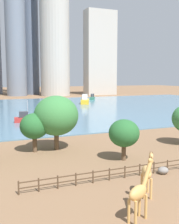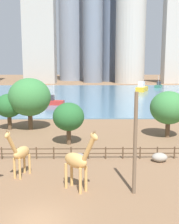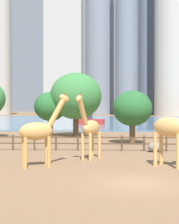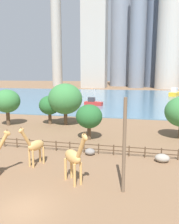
{
  "view_description": "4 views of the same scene",
  "coord_description": "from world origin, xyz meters",
  "px_view_note": "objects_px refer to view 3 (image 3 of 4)",
  "views": [
    {
      "loc": [
        -16.49,
        -12.61,
        10.55
      ],
      "look_at": [
        -0.4,
        25.52,
        5.32
      ],
      "focal_mm": 45.0,
      "sensor_mm": 36.0,
      "label": 1
    },
    {
      "loc": [
        3.17,
        -16.39,
        9.76
      ],
      "look_at": [
        3.59,
        20.04,
        3.68
      ],
      "focal_mm": 45.0,
      "sensor_mm": 36.0,
      "label": 2
    },
    {
      "loc": [
        -1.3,
        -16.29,
        3.58
      ],
      "look_at": [
        -2.78,
        9.54,
        3.24
      ],
      "focal_mm": 55.0,
      "sensor_mm": 36.0,
      "label": 3
    },
    {
      "loc": [
        7.64,
        -12.94,
        9.59
      ],
      "look_at": [
        -0.36,
        24.09,
        2.99
      ],
      "focal_mm": 35.0,
      "sensor_mm": 36.0,
      "label": 4
    }
  ],
  "objects_px": {
    "tree_left_large": "(76,96)",
    "tree_right_small": "(50,107)",
    "giraffe_young": "(39,131)",
    "boulder_near_fence": "(155,147)",
    "giraffe_tall": "(172,127)",
    "giraffe_companion": "(90,128)",
    "tree_center_broad": "(132,109)",
    "boat_ferry": "(90,120)"
  },
  "relations": [
    {
      "from": "giraffe_companion",
      "to": "boat_ferry",
      "type": "xyz_separation_m",
      "value": [
        -2.58,
        44.37,
        -1.14
      ]
    },
    {
      "from": "giraffe_young",
      "to": "boat_ferry",
      "type": "bearing_deg",
      "value": 63.94
    },
    {
      "from": "giraffe_young",
      "to": "boat_ferry",
      "type": "relative_size",
      "value": 0.79
    },
    {
      "from": "giraffe_young",
      "to": "boulder_near_fence",
      "type": "relative_size",
      "value": 3.74
    },
    {
      "from": "giraffe_tall",
      "to": "boat_ferry",
      "type": "bearing_deg",
      "value": 141.64
    },
    {
      "from": "giraffe_young",
      "to": "tree_right_small",
      "type": "bearing_deg",
      "value": 72.41
    },
    {
      "from": "giraffe_young",
      "to": "tree_right_small",
      "type": "xyz_separation_m",
      "value": [
        -3.11,
        21.84,
        1.5
      ]
    },
    {
      "from": "boulder_near_fence",
      "to": "tree_left_large",
      "type": "distance_m",
      "value": 17.06
    },
    {
      "from": "tree_center_broad",
      "to": "tree_right_small",
      "type": "bearing_deg",
      "value": 139.12
    },
    {
      "from": "boulder_near_fence",
      "to": "boat_ferry",
      "type": "distance_m",
      "value": 40.88
    },
    {
      "from": "tree_left_large",
      "to": "tree_right_small",
      "type": "relative_size",
      "value": 1.43
    },
    {
      "from": "boulder_near_fence",
      "to": "tree_center_broad",
      "type": "bearing_deg",
      "value": 103.18
    },
    {
      "from": "tree_right_small",
      "to": "giraffe_young",
      "type": "bearing_deg",
      "value": -81.9
    },
    {
      "from": "giraffe_companion",
      "to": "boulder_near_fence",
      "type": "xyz_separation_m",
      "value": [
        5.03,
        4.21,
        -1.78
      ]
    },
    {
      "from": "giraffe_young",
      "to": "boat_ferry",
      "type": "distance_m",
      "value": 47.6
    },
    {
      "from": "boulder_near_fence",
      "to": "tree_left_large",
      "type": "height_order",
      "value": "tree_left_large"
    },
    {
      "from": "giraffe_tall",
      "to": "giraffe_young",
      "type": "xyz_separation_m",
      "value": [
        -7.98,
        -0.43,
        -0.25
      ]
    },
    {
      "from": "giraffe_tall",
      "to": "giraffe_young",
      "type": "height_order",
      "value": "giraffe_tall"
    },
    {
      "from": "giraffe_tall",
      "to": "boat_ferry",
      "type": "distance_m",
      "value": 47.8
    },
    {
      "from": "giraffe_companion",
      "to": "tree_right_small",
      "type": "height_order",
      "value": "tree_right_small"
    },
    {
      "from": "boulder_near_fence",
      "to": "boat_ferry",
      "type": "xyz_separation_m",
      "value": [
        -7.6,
        40.17,
        0.64
      ]
    },
    {
      "from": "tree_right_small",
      "to": "boat_ferry",
      "type": "bearing_deg",
      "value": 82.45
    },
    {
      "from": "tree_center_broad",
      "to": "giraffe_tall",
      "type": "bearing_deg",
      "value": -83.46
    },
    {
      "from": "boulder_near_fence",
      "to": "tree_right_small",
      "type": "bearing_deg",
      "value": 127.38
    },
    {
      "from": "giraffe_tall",
      "to": "tree_right_small",
      "type": "distance_m",
      "value": 24.15
    },
    {
      "from": "giraffe_companion",
      "to": "tree_left_large",
      "type": "xyz_separation_m",
      "value": [
        -2.81,
        18.64,
        2.81
      ]
    },
    {
      "from": "tree_left_large",
      "to": "tree_center_broad",
      "type": "relative_size",
      "value": 1.5
    },
    {
      "from": "giraffe_tall",
      "to": "tree_left_large",
      "type": "xyz_separation_m",
      "value": [
        -7.91,
        21.44,
        2.56
      ]
    },
    {
      "from": "tree_center_broad",
      "to": "boat_ferry",
      "type": "relative_size",
      "value": 0.91
    },
    {
      "from": "tree_left_large",
      "to": "tree_right_small",
      "type": "distance_m",
      "value": 3.44
    },
    {
      "from": "giraffe_tall",
      "to": "giraffe_companion",
      "type": "relative_size",
      "value": 1.12
    },
    {
      "from": "tree_left_large",
      "to": "tree_center_broad",
      "type": "xyz_separation_m",
      "value": [
        6.4,
        -8.32,
        -1.51
      ]
    },
    {
      "from": "tree_left_large",
      "to": "giraffe_young",
      "type": "bearing_deg",
      "value": -90.19
    },
    {
      "from": "giraffe_companion",
      "to": "tree_left_large",
      "type": "relative_size",
      "value": 0.58
    },
    {
      "from": "tree_right_small",
      "to": "boulder_near_fence",
      "type": "bearing_deg",
      "value": -52.62
    },
    {
      "from": "giraffe_young",
      "to": "tree_left_large",
      "type": "bearing_deg",
      "value": 64.12
    },
    {
      "from": "giraffe_companion",
      "to": "tree_left_large",
      "type": "distance_m",
      "value": 19.06
    },
    {
      "from": "boulder_near_fence",
      "to": "giraffe_tall",
      "type": "bearing_deg",
      "value": -89.43
    },
    {
      "from": "giraffe_young",
      "to": "boulder_near_fence",
      "type": "height_order",
      "value": "giraffe_young"
    },
    {
      "from": "giraffe_tall",
      "to": "tree_center_broad",
      "type": "distance_m",
      "value": 13.25
    },
    {
      "from": "tree_center_broad",
      "to": "tree_right_small",
      "type": "height_order",
      "value": "tree_right_small"
    },
    {
      "from": "boulder_near_fence",
      "to": "tree_right_small",
      "type": "height_order",
      "value": "tree_right_small"
    }
  ]
}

